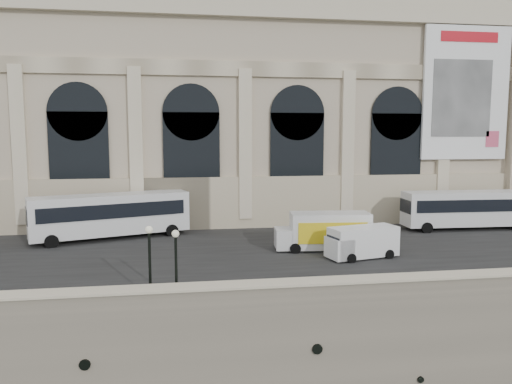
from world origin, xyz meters
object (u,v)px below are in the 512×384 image
at_px(bus_left, 111,214).
at_px(van_c, 359,243).
at_px(bus_right, 468,208).
at_px(lamp_right, 150,263).
at_px(box_truck, 325,231).
at_px(lamp_left, 176,266).

bearing_deg(bus_left, van_c, -27.16).
distance_m(bus_left, bus_right, 32.75).
xyz_separation_m(bus_left, bus_right, (32.75, -0.70, -0.14)).
relative_size(van_c, lamp_right, 1.35).
height_order(bus_right, lamp_right, lamp_right).
relative_size(bus_right, box_truck, 1.66).
bearing_deg(lamp_left, bus_left, 108.25).
bearing_deg(lamp_left, lamp_right, 154.64).
bearing_deg(van_c, lamp_left, -150.49).
height_order(van_c, box_truck, box_truck).
bearing_deg(bus_left, lamp_right, -75.63).
height_order(box_truck, lamp_left, lamp_left).
bearing_deg(lamp_left, bus_right, 31.06).
xyz_separation_m(van_c, lamp_left, (-13.12, -7.43, 0.78)).
height_order(van_c, lamp_right, lamp_right).
distance_m(van_c, box_truck, 3.44).
xyz_separation_m(van_c, lamp_right, (-14.55, -6.75, 0.85)).
distance_m(bus_left, box_truck, 18.27).
xyz_separation_m(bus_right, van_c, (-14.01, -8.91, -0.85)).
xyz_separation_m(lamp_left, lamp_right, (-1.43, 0.68, 0.07)).
bearing_deg(bus_left, bus_right, -1.23).
relative_size(bus_left, box_truck, 1.78).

